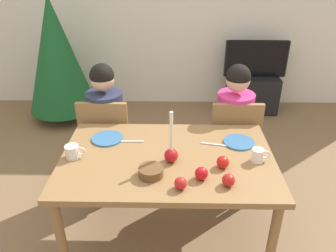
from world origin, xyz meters
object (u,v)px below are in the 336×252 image
at_px(chair_right, 232,141).
at_px(mug_left, 73,152).
at_px(tv_stand, 252,93).
at_px(apple_by_right_mug, 181,183).
at_px(plate_right, 239,142).
at_px(bowl_walnuts, 151,172).
at_px(mug_right, 258,155).
at_px(candle_centerpiece, 171,152).
at_px(person_left_child, 107,132).
at_px(dining_table, 167,167).
at_px(christmas_tree, 56,55).
at_px(chair_left, 107,140).
at_px(apple_by_left_plate, 229,180).
at_px(apple_far_edge, 201,173).
at_px(plate_left, 107,138).
at_px(person_right_child, 232,133).
at_px(tv, 256,59).
at_px(apple_near_candle, 223,162).

height_order(chair_right, mug_left, chair_right).
distance_m(tv_stand, apple_by_right_mug, 2.86).
xyz_separation_m(plate_right, bowl_walnuts, (-0.59, -0.39, 0.02)).
relative_size(mug_left, mug_right, 1.11).
bearing_deg(candle_centerpiece, person_left_child, 128.44).
height_order(dining_table, bowl_walnuts, bowl_walnuts).
relative_size(christmas_tree, apple_by_right_mug, 21.69).
height_order(plate_right, mug_left, mug_left).
xyz_separation_m(chair_left, apple_by_left_plate, (0.88, -0.90, 0.28)).
height_order(plate_right, apple_far_edge, apple_far_edge).
bearing_deg(chair_left, plate_left, -76.77).
bearing_deg(person_right_child, tv_stand, 72.15).
bearing_deg(apple_by_left_plate, bowl_walnuts, 168.99).
height_order(plate_left, plate_right, same).
bearing_deg(apple_by_left_plate, mug_right, 48.70).
relative_size(plate_left, bowl_walnuts, 1.48).
bearing_deg(candle_centerpiece, apple_by_left_plate, -35.93).
bearing_deg(tv_stand, christmas_tree, -173.91).
relative_size(candle_centerpiece, apple_far_edge, 4.43).
height_order(person_left_child, christmas_tree, christmas_tree).
height_order(chair_right, candle_centerpiece, candle_centerpiece).
height_order(chair_right, tv_stand, chair_right).
distance_m(chair_right, apple_far_edge, 0.95).
height_order(mug_right, apple_by_right_mug, mug_right).
relative_size(tv, plate_right, 3.64).
bearing_deg(dining_table, chair_left, 130.92).
bearing_deg(person_right_child, apple_by_left_plate, -101.02).
height_order(christmas_tree, apple_by_right_mug, christmas_tree).
xyz_separation_m(person_right_child, apple_far_edge, (-0.33, -0.88, 0.22)).
distance_m(chair_left, apple_far_edge, 1.15).
bearing_deg(plate_left, apple_by_left_plate, -32.92).
xyz_separation_m(person_left_child, christmas_tree, (-0.84, 1.40, 0.26)).
distance_m(mug_left, bowl_walnuts, 0.55).
bearing_deg(apple_by_left_plate, tv_stand, 74.56).
relative_size(person_right_child, tv, 1.48).
relative_size(tv, bowl_walnuts, 5.21).
height_order(chair_left, tv, tv).
bearing_deg(person_left_child, plate_left, -77.75).
bearing_deg(dining_table, tv, 64.99).
distance_m(tv_stand, apple_by_left_plate, 2.75).
xyz_separation_m(dining_table, tv_stand, (1.07, 2.30, -0.43)).
relative_size(plate_left, mug_right, 1.87).
bearing_deg(chair_left, apple_far_edge, -49.06).
bearing_deg(tv_stand, chair_right, -107.53).
distance_m(chair_right, tv_stand, 1.80).
height_order(apple_near_candle, apple_by_left_plate, apple_near_candle).
relative_size(person_right_child, candle_centerpiece, 3.31).
xyz_separation_m(tv, apple_by_left_plate, (-0.72, -2.60, 0.08)).
height_order(dining_table, person_right_child, person_right_child).
relative_size(mug_left, apple_far_edge, 1.66).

